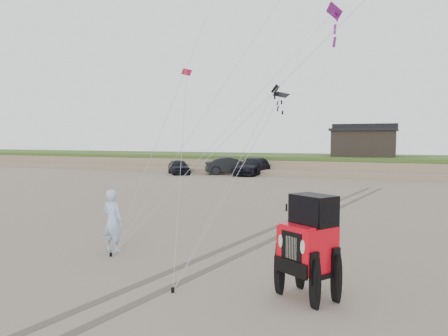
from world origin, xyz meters
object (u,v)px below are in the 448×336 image
Objects in this scene: cabin at (364,142)px; jeep at (307,258)px; truck_c at (253,166)px; truck_b at (231,166)px; man at (113,221)px; truck_a at (179,167)px.

jeep is at bearing -86.52° from cabin.
cabin reaches higher than truck_c.
cabin is 37.62m from jeep.
man reaches higher than truck_b.
cabin reaches higher than jeep.
cabin is 3.25× the size of man.
truck_b is at bearing 146.69° from jeep.
truck_c reaches higher than truck_a.
man is at bearing -96.69° from cabin.
cabin is 19.15m from truck_a.
truck_c is (-9.78, -6.68, -2.41)m from cabin.
truck_b is (-11.94, -6.88, -2.38)m from cabin.
truck_c is 1.16× the size of jeep.
man is (5.57, -29.18, 0.15)m from truck_c.
truck_a is at bearing 155.39° from jeep.
man is (-4.20, -35.87, -2.25)m from cabin.
truck_c is at bearing -75.46° from man.
truck_a is at bearing -153.03° from cabin.
jeep is 6.68m from man.
man is at bearing -104.15° from truck_a.
jeep is (14.22, -30.59, 0.07)m from truck_b.
truck_c is at bearing -111.89° from truck_b.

